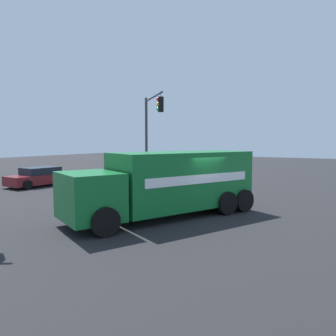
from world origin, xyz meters
TOP-DOWN VIEW (x-y plane):
  - ground_plane at (0.00, 0.00)m, footprint 100.00×100.00m
  - delivery_truck at (0.77, 1.03)m, footprint 5.80×8.50m
  - traffic_light_primary at (6.95, -7.08)m, footprint 3.64×3.58m
  - sedan_maroon at (13.17, -2.32)m, footprint 2.34×4.44m

SIDE VIEW (x-z plane):
  - ground_plane at x=0.00m, z-range 0.00..0.00m
  - sedan_maroon at x=13.17m, z-range -0.03..1.28m
  - delivery_truck at x=0.77m, z-range 0.08..2.77m
  - traffic_light_primary at x=6.95m, z-range 1.04..7.47m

